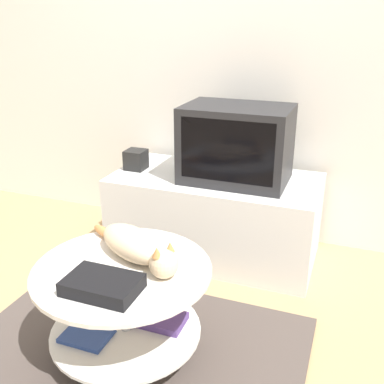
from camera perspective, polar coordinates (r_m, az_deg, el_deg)
ground_plane at (r=2.02m, az=-8.32°, el=-20.60°), size 12.00×12.00×0.00m
wall_back at (r=2.79m, az=4.87°, el=20.58°), size 8.00×0.05×2.60m
rug at (r=2.01m, az=-8.34°, el=-20.39°), size 1.42×1.09×0.02m
tv_stand at (r=2.65m, az=2.91°, el=-3.01°), size 1.17×0.59×0.49m
tv at (r=2.46m, az=5.66°, el=6.09°), size 0.57×0.39×0.42m
speaker at (r=2.70m, az=-7.14°, el=4.11°), size 0.12×0.12×0.12m
coffee_table at (r=1.88m, az=-8.48°, el=-13.44°), size 0.70×0.70×0.41m
dvd_box at (r=1.65m, az=-11.23°, el=-11.52°), size 0.26×0.17×0.05m
cat at (r=1.82m, az=-7.04°, el=-6.85°), size 0.51×0.31×0.14m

